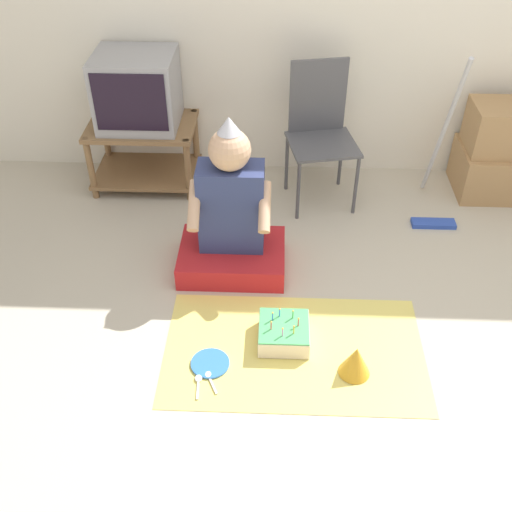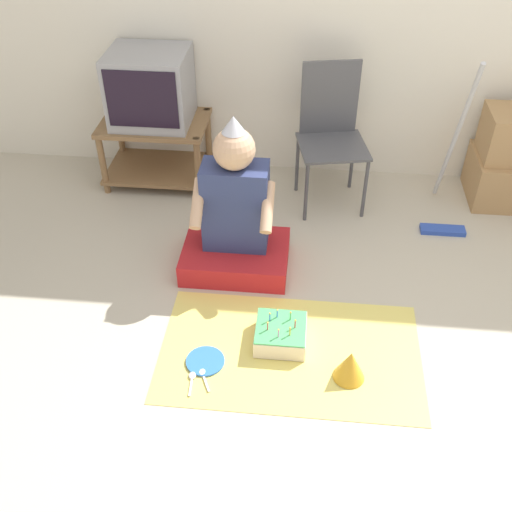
{
  "view_description": "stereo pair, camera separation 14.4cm",
  "coord_description": "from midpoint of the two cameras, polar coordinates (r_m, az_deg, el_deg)",
  "views": [
    {
      "loc": [
        -0.57,
        -1.97,
        2.3
      ],
      "look_at": [
        -0.67,
        0.42,
        0.35
      ],
      "focal_mm": 42.0,
      "sensor_mm": 36.0,
      "label": 1
    },
    {
      "loc": [
        -0.43,
        -1.96,
        2.3
      ],
      "look_at": [
        -0.67,
        0.42,
        0.35
      ],
      "focal_mm": 42.0,
      "sensor_mm": 36.0,
      "label": 2
    }
  ],
  "objects": [
    {
      "name": "paper_plate",
      "position": [
        3.03,
        -5.77,
        -10.17
      ],
      "size": [
        0.19,
        0.19,
        0.01
      ],
      "color": "blue",
      "rests_on": "party_cloth"
    },
    {
      "name": "folding_chair",
      "position": [
        3.95,
        5.07,
        12.24
      ],
      "size": [
        0.49,
        0.48,
        0.92
      ],
      "color": "#4C4C51",
      "rests_on": "ground_plane"
    },
    {
      "name": "ground_plane",
      "position": [
        3.06,
        11.11,
        -10.4
      ],
      "size": [
        16.0,
        16.0,
        0.0
      ],
      "primitive_type": "plane",
      "color": "#BCB29E"
    },
    {
      "name": "plastic_spoon_far",
      "position": [
        2.96,
        -6.93,
        -11.76
      ],
      "size": [
        0.04,
        0.15,
        0.01
      ],
      "color": "white",
      "rests_on": "party_cloth"
    },
    {
      "name": "party_cloth",
      "position": [
        3.08,
        2.3,
        -8.98
      ],
      "size": [
        1.32,
        0.78,
        0.01
      ],
      "color": "#EAD666",
      "rests_on": "ground_plane"
    },
    {
      "name": "dust_mop",
      "position": [
        3.96,
        16.02,
        7.48
      ],
      "size": [
        0.28,
        0.48,
        1.11
      ],
      "color": "#2D4CB2",
      "rests_on": "ground_plane"
    },
    {
      "name": "tv_stand",
      "position": [
        4.27,
        -11.54,
        10.04
      ],
      "size": [
        0.72,
        0.49,
        0.45
      ],
      "color": "olive",
      "rests_on": "ground_plane"
    },
    {
      "name": "plastic_spoon_near",
      "position": [
        2.97,
        -5.89,
        -11.43
      ],
      "size": [
        0.07,
        0.14,
        0.01
      ],
      "color": "white",
      "rests_on": "party_cloth"
    },
    {
      "name": "cardboard_box_stack",
      "position": [
        4.39,
        21.59,
        9.12
      ],
      "size": [
        0.56,
        0.45,
        0.63
      ],
      "color": "#A87F51",
      "rests_on": "ground_plane"
    },
    {
      "name": "birthday_cake",
      "position": [
        3.09,
        1.32,
        -7.35
      ],
      "size": [
        0.26,
        0.26,
        0.16
      ],
      "color": "#F4E0C6",
      "rests_on": "party_cloth"
    },
    {
      "name": "person_seated",
      "position": [
        3.39,
        -3.57,
        3.32
      ],
      "size": [
        0.61,
        0.45,
        0.94
      ],
      "color": "red",
      "rests_on": "ground_plane"
    },
    {
      "name": "party_hat_blue",
      "position": [
        2.95,
        8.06,
        -9.87
      ],
      "size": [
        0.16,
        0.16,
        0.17
      ],
      "color": "gold",
      "rests_on": "party_cloth"
    },
    {
      "name": "tv",
      "position": [
        4.1,
        -12.28,
        15.16
      ],
      "size": [
        0.51,
        0.45,
        0.47
      ],
      "color": "#99999E",
      "rests_on": "tv_stand"
    }
  ]
}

